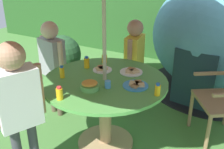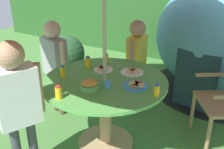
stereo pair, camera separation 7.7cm
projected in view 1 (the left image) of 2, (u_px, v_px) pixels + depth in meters
ground_plane at (106, 143)px, 2.92m from camera, size 10.00×10.00×0.02m
hedge_backdrop at (185, 17)px, 5.03m from camera, size 9.00×0.70×1.62m
garden_table at (105, 98)px, 2.69m from camera, size 1.23×1.23×0.76m
dome_tent at (219, 36)px, 3.81m from camera, size 2.19×2.19×1.65m
potted_plant at (62, 56)px, 4.20m from camera, size 0.60×0.60×0.75m
child_in_yellow_shirt at (134, 53)px, 3.33m from camera, size 0.20×0.40×1.17m
child_in_grey_shirt at (52, 57)px, 3.16m from camera, size 0.40×0.25×1.20m
child_in_white_shirt at (18, 98)px, 2.12m from camera, size 0.31×0.40×1.30m
snack_bowl at (90, 85)px, 2.41m from camera, size 0.17×0.17×0.08m
plate_near_left at (136, 85)px, 2.48m from camera, size 0.24×0.24×0.03m
plate_center_back at (102, 69)px, 2.82m from camera, size 0.20×0.20×0.03m
plate_near_right at (131, 71)px, 2.77m from camera, size 0.24×0.24×0.03m
juice_bottle_far_left at (59, 93)px, 2.24m from camera, size 0.06×0.06×0.12m
juice_bottle_far_right at (158, 90)px, 2.30m from camera, size 0.05×0.05×0.11m
juice_bottle_center_front at (104, 58)px, 3.01m from camera, size 0.06×0.06×0.11m
juice_bottle_mid_left at (62, 72)px, 2.63m from camera, size 0.05×0.05×0.13m
juice_bottle_mid_right at (87, 62)px, 2.87m from camera, size 0.06×0.06×0.13m
cup_near at (108, 84)px, 2.44m from camera, size 0.06×0.06×0.07m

